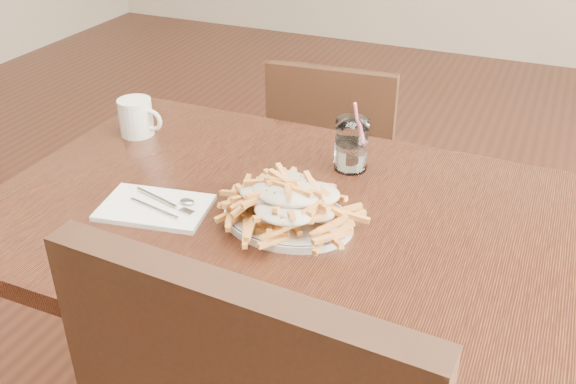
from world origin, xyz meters
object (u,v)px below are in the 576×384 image
at_px(fries_plate, 288,219).
at_px(loaded_fries, 288,197).
at_px(table, 285,242).
at_px(coffee_mug, 137,117).
at_px(chair_far, 335,167).
at_px(water_glass, 351,147).

height_order(fries_plate, loaded_fries, loaded_fries).
height_order(table, coffee_mug, coffee_mug).
xyz_separation_m(chair_far, fries_plate, (0.17, -0.76, 0.29)).
height_order(table, fries_plate, fries_plate).
distance_m(chair_far, loaded_fries, 0.85).
bearing_deg(water_glass, coffee_mug, -175.76).
distance_m(fries_plate, loaded_fries, 0.05).
bearing_deg(fries_plate, coffee_mug, 155.97).
height_order(table, chair_far, chair_far).
xyz_separation_m(table, loaded_fries, (0.02, -0.04, 0.14)).
bearing_deg(loaded_fries, coffee_mug, 155.97).
distance_m(chair_far, water_glass, 0.63).
bearing_deg(table, loaded_fries, -60.26).
relative_size(loaded_fries, water_glass, 1.96).
relative_size(table, coffee_mug, 10.38).
bearing_deg(chair_far, loaded_fries, -77.62).
height_order(chair_far, fries_plate, chair_far).
distance_m(water_glass, coffee_mug, 0.54).
relative_size(table, water_glass, 7.49).
xyz_separation_m(water_glass, coffee_mug, (-0.54, -0.04, -0.01)).
height_order(table, water_glass, water_glass).
bearing_deg(chair_far, water_glass, -67.69).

